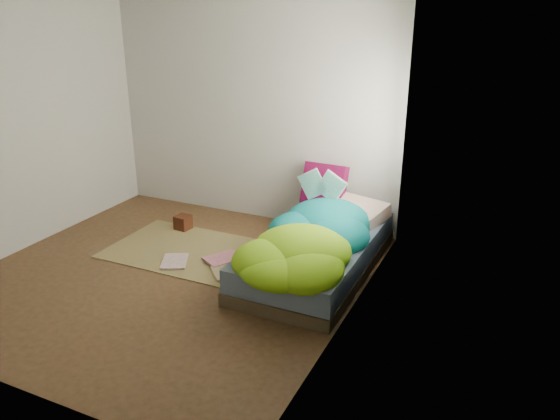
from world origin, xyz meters
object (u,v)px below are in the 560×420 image
object	(u,v)px
pillow_magenta	(324,185)
wooden_box	(183,222)
floor_book_a	(162,262)
floor_book_b	(217,254)
bed	(317,254)
open_book	(322,176)

from	to	relation	value
pillow_magenta	wooden_box	world-z (taller)	pillow_magenta
pillow_magenta	wooden_box	bearing A→B (deg)	-156.87
wooden_box	floor_book_a	distance (m)	0.87
floor_book_a	floor_book_b	distance (m)	0.55
bed	pillow_magenta	world-z (taller)	pillow_magenta
bed	floor_book_a	world-z (taller)	bed
bed	pillow_magenta	xyz separation A→B (m)	(-0.25, 0.84, 0.40)
open_book	floor_book_b	distance (m)	1.33
wooden_box	floor_book_a	bearing A→B (deg)	-69.56
floor_book_a	floor_book_b	world-z (taller)	floor_book_b
bed	floor_book_a	distance (m)	1.53
floor_book_b	wooden_box	bearing A→B (deg)	177.20
pillow_magenta	floor_book_a	bearing A→B (deg)	-128.13
floor_book_a	open_book	bearing A→B (deg)	10.28
bed	wooden_box	size ratio (longest dim) A/B	12.64
wooden_box	floor_book_b	bearing A→B (deg)	-32.21
wooden_box	open_book	bearing A→B (deg)	5.60
bed	open_book	distance (m)	0.78
open_book	wooden_box	xyz separation A→B (m)	(-1.60, -0.16, -0.71)
pillow_magenta	bed	bearing A→B (deg)	-70.94
open_book	wooden_box	world-z (taller)	open_book
bed	floor_book_a	bearing A→B (deg)	-159.50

